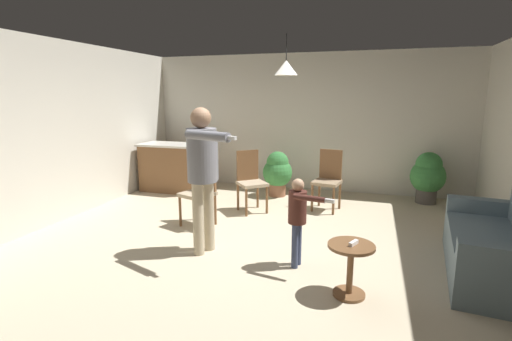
# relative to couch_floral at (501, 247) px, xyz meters

# --- Properties ---
(ground) EXTENTS (7.68, 7.68, 0.00)m
(ground) POSITION_rel_couch_floral_xyz_m (-2.67, 0.00, -0.33)
(ground) COLOR beige
(wall_back) EXTENTS (6.40, 0.10, 2.70)m
(wall_back) POSITION_rel_couch_floral_xyz_m (-2.67, 3.20, 1.02)
(wall_back) COLOR silver
(wall_back) RESTS_ON ground
(wall_left) EXTENTS (0.10, 6.40, 2.70)m
(wall_left) POSITION_rel_couch_floral_xyz_m (-5.87, 0.00, 1.02)
(wall_left) COLOR silver
(wall_left) RESTS_ON ground
(couch_floral) EXTENTS (1.05, 1.89, 1.00)m
(couch_floral) POSITION_rel_couch_floral_xyz_m (0.00, 0.00, 0.00)
(couch_floral) COLOR slate
(couch_floral) RESTS_ON ground
(kitchen_counter) EXTENTS (1.26, 0.66, 0.95)m
(kitchen_counter) POSITION_rel_couch_floral_xyz_m (-5.12, 2.20, 0.15)
(kitchen_counter) COLOR brown
(kitchen_counter) RESTS_ON ground
(side_table_by_couch) EXTENTS (0.44, 0.44, 0.52)m
(side_table_by_couch) POSITION_rel_couch_floral_xyz_m (-1.48, -0.87, -0.00)
(side_table_by_couch) COLOR brown
(side_table_by_couch) RESTS_ON ground
(person_adult) EXTENTS (0.76, 0.68, 1.75)m
(person_adult) POSITION_rel_couch_floral_xyz_m (-3.22, -0.36, 0.76)
(person_adult) COLOR tan
(person_adult) RESTS_ON ground
(person_child) EXTENTS (0.51, 0.35, 1.01)m
(person_child) POSITION_rel_couch_floral_xyz_m (-2.07, -0.40, 0.29)
(person_child) COLOR #384260
(person_child) RESTS_ON ground
(dining_chair_by_counter) EXTENTS (0.59, 0.59, 1.00)m
(dining_chair_by_counter) POSITION_rel_couch_floral_xyz_m (-3.22, 1.40, 0.21)
(dining_chair_by_counter) COLOR brown
(dining_chair_by_counter) RESTS_ON ground
(dining_chair_near_wall) EXTENTS (0.53, 0.53, 1.00)m
(dining_chair_near_wall) POSITION_rel_couch_floral_xyz_m (-3.71, 0.55, 0.21)
(dining_chair_near_wall) COLOR brown
(dining_chair_near_wall) RESTS_ON ground
(dining_chair_centre_back) EXTENTS (0.49, 0.49, 1.00)m
(dining_chair_centre_back) POSITION_rel_couch_floral_xyz_m (-2.01, 1.87, 0.21)
(dining_chair_centre_back) COLOR brown
(dining_chair_centre_back) RESTS_ON ground
(potted_plant_corner) EXTENTS (0.56, 0.56, 0.85)m
(potted_plant_corner) POSITION_rel_couch_floral_xyz_m (-3.03, 2.45, 0.14)
(potted_plant_corner) COLOR brown
(potted_plant_corner) RESTS_ON ground
(potted_plant_by_wall) EXTENTS (0.60, 0.60, 0.91)m
(potted_plant_by_wall) POSITION_rel_couch_floral_xyz_m (-0.37, 2.77, 0.17)
(potted_plant_by_wall) COLOR #4C4742
(potted_plant_by_wall) RESTS_ON ground
(spare_remote_on_table) EXTENTS (0.09, 0.13, 0.04)m
(spare_remote_on_table) POSITION_rel_couch_floral_xyz_m (-1.46, -0.87, 0.21)
(spare_remote_on_table) COLOR white
(spare_remote_on_table) RESTS_ON side_table_by_couch
(ceiling_light_pendant) EXTENTS (0.32, 0.32, 0.55)m
(ceiling_light_pendant) POSITION_rel_couch_floral_xyz_m (-2.52, 0.82, 1.92)
(ceiling_light_pendant) COLOR silver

